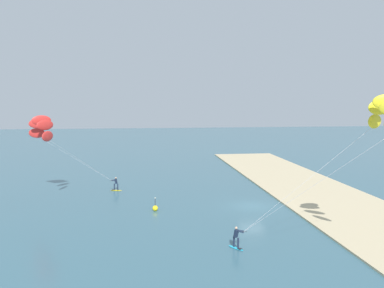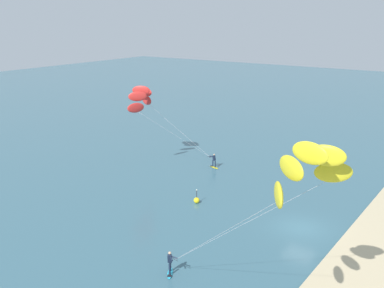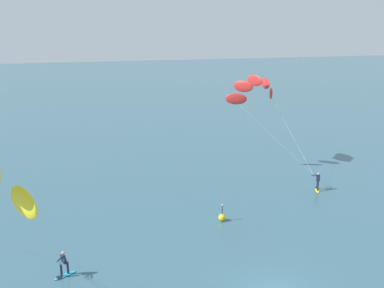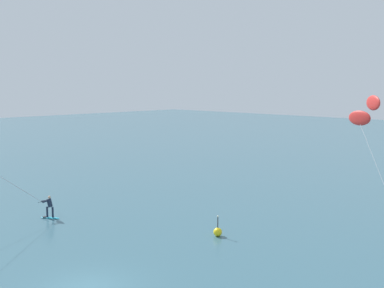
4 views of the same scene
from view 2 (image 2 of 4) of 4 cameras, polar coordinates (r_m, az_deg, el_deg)
ground_plane at (r=40.87m, az=13.08°, el=-9.89°), size 240.00×240.00×0.00m
kitesurfer_nearshore at (r=23.19m, az=13.19°, el=-3.52°), size 6.12×12.13×11.51m
kitesurfer_mid_water at (r=54.36m, az=-5.88°, el=5.39°), size 7.25×10.52×9.39m
marker_buoy at (r=44.59m, az=0.57°, el=-6.84°), size 0.56×0.56×1.38m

